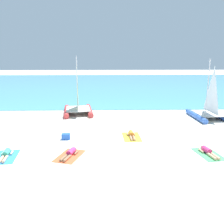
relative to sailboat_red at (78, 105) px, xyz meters
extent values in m
plane|color=silver|center=(2.85, 0.62, -0.74)|extent=(120.00, 120.00, 0.00)
cube|color=#4C9EB7|center=(2.85, 21.31, -0.72)|extent=(120.00, 40.00, 0.05)
cylinder|color=#CC3838|center=(-1.01, -0.01, -0.53)|extent=(0.93, 3.85, 0.44)
cylinder|color=#CC3838|center=(0.98, 0.25, -0.53)|extent=(0.93, 3.85, 0.44)
cube|color=silver|center=(0.01, -0.06, -0.28)|extent=(2.30, 2.69, 0.05)
cylinder|color=silver|center=(-0.06, 0.48, 1.97)|extent=(0.09, 0.09, 4.56)
pyramid|color=#EAEA99|center=(0.05, -0.42, 1.84)|extent=(0.31, 2.00, 3.83)
cylinder|color=blue|center=(9.79, -1.91, -0.54)|extent=(0.59, 3.67, 0.42)
cylinder|color=blue|center=(11.70, -1.82, -0.54)|extent=(0.59, 3.67, 0.42)
cube|color=silver|center=(10.75, -2.04, -0.30)|extent=(2.02, 2.43, 0.05)
cylinder|color=silver|center=(10.73, -1.52, 1.85)|extent=(0.09, 0.09, 4.36)
pyramid|color=white|center=(10.77, -2.38, 1.72)|extent=(0.14, 1.92, 3.66)
cube|color=#338CD8|center=(-2.74, -9.44, -0.74)|extent=(1.30, 2.01, 0.01)
cylinder|color=#3FB28C|center=(-2.77, -9.24, -0.58)|extent=(0.37, 0.65, 0.30)
sphere|color=#D8AD84|center=(-2.81, -8.83, -0.58)|extent=(0.22, 0.22, 0.22)
cylinder|color=#D8AD84|center=(-2.78, -9.89, -0.66)|extent=(0.23, 0.79, 0.14)
cylinder|color=#D8AD84|center=(-2.60, -9.87, -0.66)|extent=(0.23, 0.79, 0.14)
cylinder|color=#D8AD84|center=(-3.00, -9.11, -0.67)|extent=(0.15, 0.46, 0.10)
cylinder|color=#D8AD84|center=(-2.56, -9.06, -0.67)|extent=(0.15, 0.46, 0.10)
cube|color=#EA5933|center=(0.51, -9.40, -0.74)|extent=(1.63, 2.14, 0.01)
cylinder|color=#D83372|center=(0.57, -9.21, -0.58)|extent=(0.47, 0.68, 0.30)
sphere|color=#8C6647|center=(0.70, -8.82, -0.58)|extent=(0.22, 0.22, 0.22)
cylinder|color=#8C6647|center=(0.29, -9.80, -0.66)|extent=(0.37, 0.79, 0.14)
cylinder|color=#8C6647|center=(0.46, -9.86, -0.66)|extent=(0.37, 0.79, 0.14)
cylinder|color=#8C6647|center=(0.41, -8.99, -0.67)|extent=(0.23, 0.46, 0.10)
cylinder|color=#8C6647|center=(0.83, -9.13, -0.67)|extent=(0.23, 0.46, 0.10)
cube|color=yellow|center=(4.04, -6.45, -0.74)|extent=(1.16, 1.93, 0.01)
cylinder|color=orange|center=(4.04, -6.25, -0.58)|extent=(0.32, 0.63, 0.30)
sphere|color=tan|center=(4.03, -5.85, -0.58)|extent=(0.22, 0.22, 0.22)
cylinder|color=tan|center=(3.97, -6.91, -0.66)|extent=(0.16, 0.78, 0.14)
cylinder|color=tan|center=(4.15, -6.90, -0.66)|extent=(0.16, 0.78, 0.14)
cylinder|color=tan|center=(3.81, -6.11, -0.67)|extent=(0.11, 0.45, 0.10)
cylinder|color=tan|center=(4.25, -6.09, -0.67)|extent=(0.11, 0.45, 0.10)
cube|color=#4CB266|center=(7.79, -9.38, -0.74)|extent=(1.37, 2.04, 0.01)
cylinder|color=#D83372|center=(7.76, -9.18, -0.58)|extent=(0.39, 0.66, 0.30)
sphere|color=#D8AD84|center=(7.70, -8.77, -0.58)|extent=(0.22, 0.22, 0.22)
cylinder|color=#D8AD84|center=(7.77, -9.83, -0.66)|extent=(0.26, 0.79, 0.14)
cylinder|color=#D8AD84|center=(7.95, -9.81, -0.66)|extent=(0.26, 0.79, 0.14)
cylinder|color=#D8AD84|center=(7.52, -9.06, -0.67)|extent=(0.17, 0.46, 0.10)
cylinder|color=#D8AD84|center=(7.96, -8.99, -0.67)|extent=(0.17, 0.46, 0.10)
cube|color=blue|center=(-0.06, -6.77, -0.56)|extent=(0.50, 0.36, 0.36)
camera|label=1|loc=(2.36, -21.58, 4.41)|focal=40.27mm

